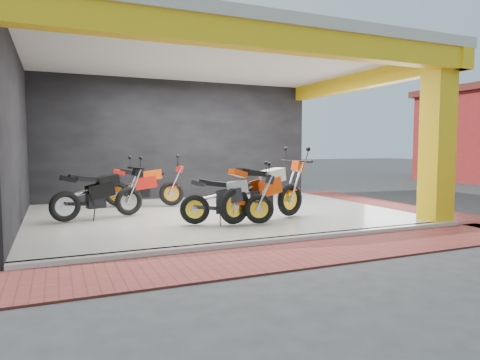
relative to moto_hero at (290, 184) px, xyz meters
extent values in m
plane|color=#2D2D30|center=(-1.18, -0.71, -0.81)|extent=(80.00, 80.00, 0.00)
cube|color=silver|center=(-1.18, 1.29, -0.76)|extent=(8.00, 6.00, 0.10)
cube|color=beige|center=(-1.18, 1.29, 2.79)|extent=(8.40, 6.40, 0.20)
cube|color=black|center=(-1.18, 4.39, 0.94)|extent=(8.20, 0.20, 3.50)
cube|color=black|center=(-5.28, 1.29, 0.94)|extent=(0.20, 6.20, 3.50)
cube|color=yellow|center=(2.57, -1.46, 0.94)|extent=(0.50, 0.50, 3.50)
cube|color=yellow|center=(-1.18, -1.71, 2.49)|extent=(8.40, 0.30, 0.40)
cube|color=yellow|center=(2.82, 1.29, 2.49)|extent=(0.30, 6.40, 0.40)
cube|color=silver|center=(-1.18, -1.73, -0.76)|extent=(8.00, 0.20, 0.10)
cube|color=brown|center=(-1.18, -2.51, -0.80)|extent=(9.00, 1.40, 0.03)
cube|color=brown|center=(3.62, 1.29, -0.80)|extent=(1.40, 7.00, 0.03)
camera|label=1|loc=(-4.55, -7.83, 0.78)|focal=32.00mm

